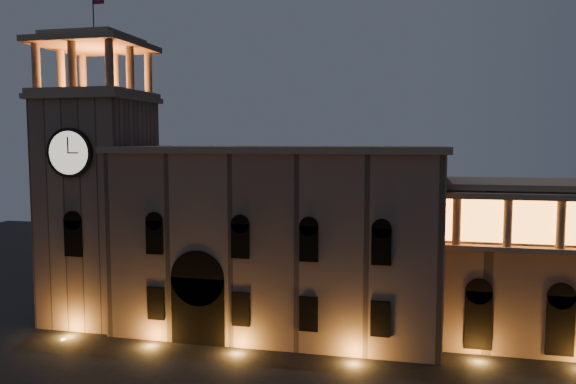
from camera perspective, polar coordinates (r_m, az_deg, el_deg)
name	(u,v)px	position (r m, az deg, el deg)	size (l,w,h in m)	color
government_building	(279,239)	(53.84, -0.96, -4.76)	(30.80, 12.80, 17.60)	#795F4F
clock_tower	(99,197)	(59.60, -18.67, -0.45)	(9.80, 9.80, 32.40)	#795F4F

